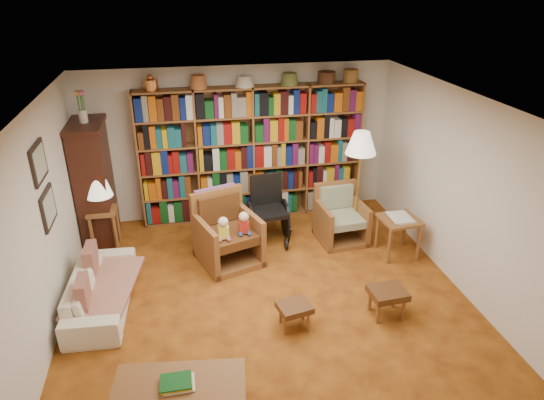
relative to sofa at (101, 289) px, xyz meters
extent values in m
plane|color=#A45B19|center=(2.05, -0.19, -0.24)|extent=(5.00, 5.00, 0.00)
plane|color=silver|center=(2.05, -0.19, 2.26)|extent=(5.00, 5.00, 0.00)
plane|color=silver|center=(2.05, 2.31, 1.01)|extent=(5.00, 0.00, 5.00)
plane|color=silver|center=(2.05, -2.69, 1.01)|extent=(5.00, 0.00, 5.00)
plane|color=silver|center=(-0.45, -0.19, 1.01)|extent=(0.00, 5.00, 5.00)
plane|color=silver|center=(4.55, -0.19, 1.01)|extent=(0.00, 5.00, 5.00)
cube|color=brown|center=(2.25, 2.15, 0.86)|extent=(3.60, 0.30, 2.20)
cube|color=#3C1710|center=(-0.21, 1.81, 0.66)|extent=(0.45, 0.90, 1.80)
cube|color=#3C1710|center=(-0.21, 1.81, 1.59)|extent=(0.50, 0.95, 0.06)
cylinder|color=silver|center=(-0.21, 1.81, 1.71)|extent=(0.12, 0.12, 0.18)
cube|color=black|center=(-0.43, 0.11, 1.66)|extent=(0.03, 0.52, 0.42)
cube|color=gray|center=(-0.42, 0.11, 1.66)|extent=(0.01, 0.44, 0.34)
cube|color=black|center=(-0.43, 0.11, 1.11)|extent=(0.03, 0.52, 0.42)
cube|color=gray|center=(-0.42, 0.11, 1.11)|extent=(0.01, 0.44, 0.34)
imported|color=silver|center=(0.00, 0.00, 0.00)|extent=(1.69, 0.74, 0.48)
cube|color=beige|center=(0.05, 0.00, 0.06)|extent=(0.92, 1.41, 0.04)
cube|color=maroon|center=(-0.13, 0.35, 0.21)|extent=(0.13, 0.40, 0.39)
cube|color=maroon|center=(-0.13, -0.35, 0.21)|extent=(0.12, 0.37, 0.37)
cube|color=brown|center=(-0.10, 1.47, 0.37)|extent=(0.42, 0.42, 0.04)
cylinder|color=brown|center=(-0.27, 1.30, 0.05)|extent=(0.05, 0.05, 0.59)
cylinder|color=brown|center=(0.07, 1.30, 0.05)|extent=(0.05, 0.05, 0.59)
cylinder|color=brown|center=(-0.27, 1.63, 0.05)|extent=(0.05, 0.05, 0.59)
cylinder|color=brown|center=(0.07, 1.63, 0.05)|extent=(0.05, 0.05, 0.59)
cylinder|color=gold|center=(-0.10, 1.47, 0.50)|extent=(0.13, 0.13, 0.21)
cone|color=white|center=(-0.10, 1.47, 0.77)|extent=(0.39, 0.39, 0.30)
cube|color=brown|center=(1.66, 0.72, -0.20)|extent=(1.01, 1.03, 0.09)
cube|color=brown|center=(1.31, 0.72, 0.11)|extent=(0.33, 0.81, 0.70)
cube|color=brown|center=(2.02, 0.72, 0.11)|extent=(0.33, 0.81, 0.70)
cube|color=brown|center=(1.66, 1.09, 0.25)|extent=(0.78, 0.33, 0.99)
cube|color=#543216|center=(1.66, 0.69, 0.20)|extent=(0.80, 0.85, 0.13)
cube|color=#543216|center=(1.66, 1.02, 0.48)|extent=(0.62, 0.30, 0.42)
cube|color=#CA356F|center=(1.66, 1.13, 0.55)|extent=(0.60, 0.26, 0.44)
cube|color=brown|center=(3.43, 1.00, -0.20)|extent=(0.74, 0.76, 0.08)
cube|color=brown|center=(3.12, 1.00, 0.06)|extent=(0.12, 0.72, 0.61)
cube|color=brown|center=(3.74, 1.00, 0.06)|extent=(0.12, 0.72, 0.61)
cube|color=brown|center=(3.43, 1.32, 0.19)|extent=(0.69, 0.13, 0.86)
cube|color=#97A080|center=(3.43, 0.97, 0.14)|extent=(0.58, 0.64, 0.11)
cube|color=#97A080|center=(3.43, 1.25, 0.39)|extent=(0.54, 0.14, 0.36)
cube|color=black|center=(2.34, 1.19, 0.25)|extent=(0.55, 0.55, 0.07)
cube|color=black|center=(2.34, 1.44, 0.53)|extent=(0.50, 0.12, 0.50)
cylinder|color=black|center=(2.07, 1.30, 0.07)|extent=(0.03, 0.62, 0.62)
cylinder|color=black|center=(2.62, 1.30, 0.07)|extent=(0.03, 0.62, 0.62)
cylinder|color=black|center=(2.14, 0.89, -0.15)|extent=(0.03, 0.18, 0.18)
cylinder|color=black|center=(2.54, 0.89, -0.15)|extent=(0.03, 0.18, 0.18)
cylinder|color=gold|center=(3.68, 1.08, -0.23)|extent=(0.29, 0.29, 0.03)
cylinder|color=gold|center=(3.68, 1.08, 0.48)|extent=(0.03, 0.03, 1.44)
cone|color=white|center=(3.68, 1.08, 1.30)|extent=(0.45, 0.45, 0.33)
cube|color=brown|center=(4.11, 0.45, 0.32)|extent=(0.56, 0.56, 0.04)
cylinder|color=brown|center=(3.88, 0.22, 0.03)|extent=(0.05, 0.05, 0.55)
cylinder|color=brown|center=(4.33, 0.22, 0.03)|extent=(0.05, 0.05, 0.55)
cylinder|color=brown|center=(3.88, 0.67, 0.03)|extent=(0.05, 0.05, 0.55)
cylinder|color=brown|center=(4.33, 0.67, 0.03)|extent=(0.05, 0.05, 0.55)
cube|color=silver|center=(4.11, 0.45, 0.36)|extent=(0.33, 0.40, 0.03)
cube|color=#543216|center=(2.24, -0.86, 0.03)|extent=(0.42, 0.38, 0.07)
cylinder|color=brown|center=(2.10, -0.97, -0.12)|extent=(0.04, 0.04, 0.24)
cylinder|color=brown|center=(2.38, -0.97, -0.12)|extent=(0.04, 0.04, 0.24)
cylinder|color=brown|center=(2.10, -0.75, -0.12)|extent=(0.04, 0.04, 0.24)
cylinder|color=brown|center=(2.38, -0.75, -0.12)|extent=(0.04, 0.04, 0.24)
cube|color=#543216|center=(3.39, -0.86, 0.07)|extent=(0.44, 0.38, 0.08)
cylinder|color=brown|center=(3.23, -0.98, -0.10)|extent=(0.04, 0.04, 0.27)
cylinder|color=brown|center=(3.55, -0.98, -0.10)|extent=(0.04, 0.04, 0.27)
cylinder|color=brown|center=(3.23, -0.73, -0.10)|extent=(0.04, 0.04, 0.27)
cylinder|color=brown|center=(3.55, -0.73, -0.10)|extent=(0.04, 0.04, 0.27)
cube|color=brown|center=(0.91, -1.94, 0.17)|extent=(1.25, 0.73, 0.05)
cylinder|color=brown|center=(0.37, -1.68, -0.05)|extent=(0.06, 0.06, 0.39)
cylinder|color=brown|center=(1.46, -1.68, -0.05)|extent=(0.06, 0.06, 0.39)
cube|color=brown|center=(0.91, -1.94, 0.22)|extent=(0.31, 0.25, 0.05)
camera|label=1|loc=(1.10, -5.25, 3.52)|focal=32.00mm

